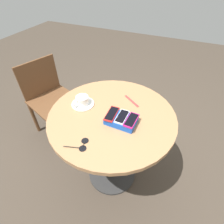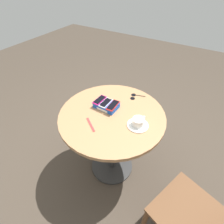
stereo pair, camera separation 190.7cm
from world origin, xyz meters
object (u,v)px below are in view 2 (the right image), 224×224
Objects in this scene: phone_red at (113,105)px; phone_box at (106,105)px; round_table at (112,127)px; phone_magenta at (100,100)px; coffee_cup at (138,122)px; sunglasses at (134,97)px; saucer at (138,125)px; lanyard_strap at (91,125)px; chair_near_window at (200,223)px; phone_white at (106,103)px.

phone_box is at bearing 178.52° from phone_red.
round_table is at bearing -68.09° from phone_red.
phone_magenta is 0.94× the size of phone_red.
sunglasses is at bearing 120.68° from coffee_cup.
saucer is at bearing -59.65° from sunglasses.
phone_box is at bearing 169.87° from coffee_cup.
coffee_cup is (0.32, -0.06, 0.02)m from phone_box.
round_table is at bearing -18.06° from phone_magenta.
round_table is 0.25m from lanyard_strap.
round_table is at bearing 68.33° from lanyard_strap.
saucer is 0.74m from chair_near_window.
phone_white reaches higher than lanyard_strap.
saucer reaches higher than round_table.
phone_box is 1.53× the size of sunglasses.
phone_box is at bearing -117.65° from sunglasses.
phone_magenta is at bearing 107.86° from lanyard_strap.
saucer is 0.35m from lanyard_strap.
phone_box is at bearing 48.65° from phone_white.
phone_magenta and phone_white have the same top height.
phone_magenta is 0.85× the size of lanyard_strap.
round_table is at bearing 177.80° from coffee_cup.
phone_red reaches higher than round_table.
chair_near_window is at bearing -37.08° from sunglasses.
phone_white is 0.90× the size of phone_red.
chair_near_window is (0.92, -0.33, -0.37)m from phone_white.
round_table is 0.26m from phone_magenta.
phone_box is 1.20× the size of saucer.
sunglasses is (0.12, 0.49, 0.00)m from lanyard_strap.
phone_box is 1.49× the size of phone_white.
phone_white is 1.04m from chair_near_window.
phone_white is 1.10× the size of coffee_cup.
round_table is 0.28m from saucer.
phone_box is at bearing 169.39° from saucer.
phone_box is 1.44× the size of phone_magenta.
chair_near_window is (0.98, -0.34, -0.37)m from phone_magenta.
phone_box is 0.32m from saucer.
saucer is at bearing -9.81° from phone_white.
saucer is at bearing -12.92° from phone_red.
chair_near_window is at bearing -19.02° from phone_magenta.
coffee_cup reaches higher than phone_red.
phone_box reaches higher than saucer.
sunglasses is at bearing 75.82° from lanyard_strap.
phone_red is at bearing -104.80° from sunglasses.
phone_red is (0.13, -0.00, 0.00)m from phone_magenta.
phone_red is at bearing 111.91° from round_table.
phone_magenta is 0.25m from lanyard_strap.
phone_magenta is 1.10m from chair_near_window.
coffee_cup is 0.75m from chair_near_window.
saucer is at bearing -9.01° from phone_magenta.
saucer is 0.20× the size of chair_near_window.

